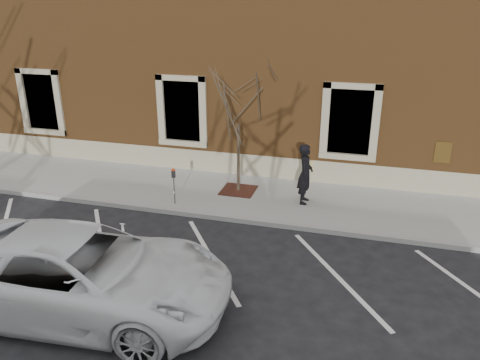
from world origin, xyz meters
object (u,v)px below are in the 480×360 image
(sapling, at_px, (238,104))
(parking_meter, at_px, (174,180))
(man, at_px, (305,174))
(white_truck, at_px, (80,273))

(sapling, bearing_deg, parking_meter, -136.37)
(man, distance_m, parking_meter, 4.12)
(white_truck, bearing_deg, parking_meter, -3.21)
(man, xyz_separation_m, white_truck, (-3.79, -6.55, -0.22))
(parking_meter, bearing_deg, white_truck, -95.32)
(man, relative_size, parking_meter, 1.64)
(sapling, bearing_deg, man, -8.86)
(sapling, relative_size, white_truck, 0.66)
(man, height_order, white_truck, man)
(sapling, xyz_separation_m, white_truck, (-1.51, -6.91, -2.22))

